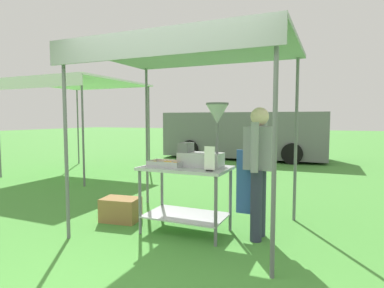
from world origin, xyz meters
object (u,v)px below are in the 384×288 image
(van_grey, at_px, (245,135))
(neighbour_tent, at_px, (77,85))
(menu_sign, at_px, (210,160))
(vendor, at_px, (258,166))
(stall_canopy, at_px, (189,56))
(donut_cart, at_px, (186,185))
(supply_crate, at_px, (121,210))
(donut_fryer, at_px, (206,142))
(donut_tray, at_px, (167,164))

(van_grey, distance_m, neighbour_tent, 6.14)
(menu_sign, xyz_separation_m, vendor, (0.50, 0.36, -0.08))
(van_grey, height_order, neighbour_tent, neighbour_tent)
(stall_canopy, height_order, vendor, stall_canopy)
(donut_cart, distance_m, van_grey, 8.05)
(supply_crate, xyz_separation_m, van_grey, (-0.20, 7.91, 0.71))
(donut_fryer, bearing_deg, supply_crate, -177.36)
(stall_canopy, distance_m, supply_crate, 2.36)
(donut_fryer, height_order, vendor, donut_fryer)
(vendor, relative_size, neighbour_tent, 0.55)
(donut_fryer, height_order, menu_sign, donut_fryer)
(stall_canopy, xyz_separation_m, menu_sign, (0.40, -0.30, -1.29))
(menu_sign, height_order, supply_crate, menu_sign)
(supply_crate, distance_m, neighbour_tent, 5.09)
(donut_tray, xyz_separation_m, vendor, (1.14, 0.23, 0.02))
(stall_canopy, height_order, neighbour_tent, neighbour_tent)
(stall_canopy, height_order, supply_crate, stall_canopy)
(stall_canopy, bearing_deg, supply_crate, -176.44)
(vendor, height_order, supply_crate, vendor)
(donut_tray, distance_m, donut_fryer, 0.58)
(donut_cart, height_order, donut_tray, donut_tray)
(neighbour_tent, bearing_deg, menu_sign, -32.82)
(donut_tray, xyz_separation_m, neighbour_tent, (-4.32, 3.06, 1.48))
(donut_cart, relative_size, menu_sign, 3.84)
(stall_canopy, xyz_separation_m, supply_crate, (-1.05, -0.07, -2.11))
(menu_sign, bearing_deg, vendor, 36.23)
(donut_fryer, relative_size, vendor, 0.50)
(neighbour_tent, bearing_deg, donut_cart, -33.30)
(stall_canopy, xyz_separation_m, donut_fryer, (0.24, -0.01, -1.09))
(van_grey, bearing_deg, donut_tray, -82.78)
(supply_crate, bearing_deg, stall_canopy, 3.56)
(donut_tray, height_order, donut_fryer, donut_fryer)
(donut_fryer, xyz_separation_m, supply_crate, (-1.29, -0.06, -1.01))
(donut_cart, relative_size, neighbour_tent, 0.38)
(supply_crate, distance_m, van_grey, 7.95)
(donut_cart, bearing_deg, neighbour_tent, 146.70)
(vendor, distance_m, neighbour_tent, 6.32)
(stall_canopy, bearing_deg, menu_sign, -37.15)
(stall_canopy, height_order, menu_sign, stall_canopy)
(menu_sign, distance_m, supply_crate, 1.69)
(menu_sign, bearing_deg, donut_tray, 167.88)
(donut_fryer, relative_size, supply_crate, 1.42)
(donut_fryer, xyz_separation_m, neighbour_tent, (-4.79, 2.90, 1.19))
(menu_sign, distance_m, vendor, 0.62)
(van_grey, xyz_separation_m, neighbour_tent, (-3.30, -4.96, 1.49))
(neighbour_tent, bearing_deg, vendor, -27.44)
(donut_cart, distance_m, neighbour_tent, 5.72)
(donut_fryer, distance_m, van_grey, 8.00)
(menu_sign, relative_size, van_grey, 0.05)
(donut_cart, height_order, donut_fryer, donut_fryer)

